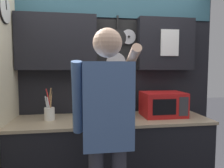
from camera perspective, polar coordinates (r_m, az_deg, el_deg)
name	(u,v)px	position (r m, az deg, el deg)	size (l,w,h in m)	color
base_cabinet_counter	(112,158)	(2.45, 0.03, -20.48)	(2.18, 0.66, 0.93)	black
back_wall_unit	(108,69)	(2.51, -1.13, 4.24)	(2.75, 0.22, 2.46)	black
microwave	(163,104)	(2.45, 14.30, -5.57)	(0.49, 0.36, 0.28)	red
knife_block	(127,109)	(2.33, 4.20, -7.18)	(0.12, 0.16, 0.26)	brown
utensil_crock	(49,112)	(2.30, -17.45, -7.59)	(0.11, 0.11, 0.35)	white
person	(107,122)	(1.58, -1.32, -10.72)	(0.54, 0.66, 1.80)	#383842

